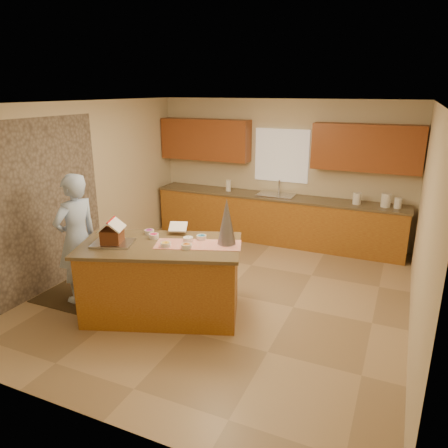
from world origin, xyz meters
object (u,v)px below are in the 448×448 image
Objects in this scene: island_base at (162,281)px; boy at (77,239)px; tinsel_tree at (227,222)px; gingerbread_house at (112,234)px.

boy is (-1.27, -0.11, 0.44)m from island_base.
tinsel_tree is (0.77, 0.34, 0.82)m from island_base.
tinsel_tree is 2.12m from boy.
gingerbread_house is (-1.31, -0.59, -0.16)m from tinsel_tree.
boy is (-2.04, -0.44, -0.38)m from tinsel_tree.
tinsel_tree is at bearing 24.12° from gingerbread_house.
tinsel_tree is 1.45m from gingerbread_house.
gingerbread_house is (-0.54, -0.25, 0.66)m from island_base.
tinsel_tree is at bearing 113.89° from boy.
gingerbread_house is (0.73, -0.14, 0.22)m from boy.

